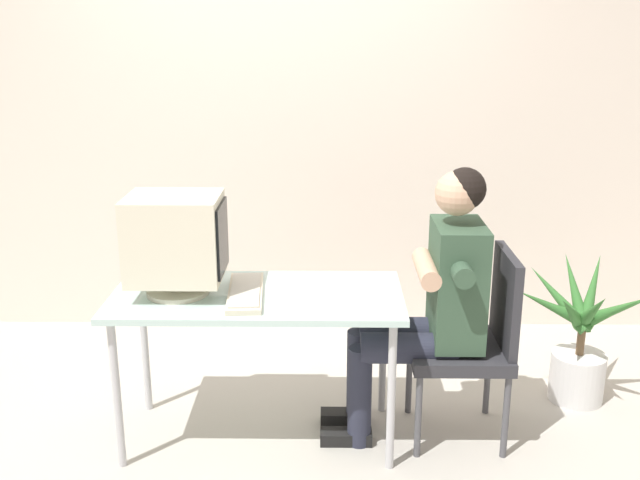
{
  "coord_description": "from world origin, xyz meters",
  "views": [
    {
      "loc": [
        0.32,
        -3.06,
        1.89
      ],
      "look_at": [
        0.28,
        0.0,
        0.97
      ],
      "focal_mm": 41.14,
      "sensor_mm": 36.0,
      "label": 1
    }
  ],
  "objects_px": {
    "desk": "(257,307)",
    "crt_monitor": "(176,239)",
    "keyboard": "(245,292)",
    "potted_plant": "(580,339)",
    "person_seated": "(431,297)",
    "office_chair": "(474,336)"
  },
  "relations": [
    {
      "from": "person_seated",
      "to": "potted_plant",
      "type": "relative_size",
      "value": 1.7
    },
    {
      "from": "crt_monitor",
      "to": "potted_plant",
      "type": "relative_size",
      "value": 0.59
    },
    {
      "from": "desk",
      "to": "potted_plant",
      "type": "bearing_deg",
      "value": 13.07
    },
    {
      "from": "desk",
      "to": "keyboard",
      "type": "bearing_deg",
      "value": -152.1
    },
    {
      "from": "desk",
      "to": "keyboard",
      "type": "height_order",
      "value": "keyboard"
    },
    {
      "from": "person_seated",
      "to": "potted_plant",
      "type": "height_order",
      "value": "person_seated"
    },
    {
      "from": "desk",
      "to": "office_chair",
      "type": "height_order",
      "value": "office_chair"
    },
    {
      "from": "desk",
      "to": "potted_plant",
      "type": "distance_m",
      "value": 1.67
    },
    {
      "from": "crt_monitor",
      "to": "keyboard",
      "type": "height_order",
      "value": "crt_monitor"
    },
    {
      "from": "potted_plant",
      "to": "office_chair",
      "type": "bearing_deg",
      "value": -151.21
    },
    {
      "from": "crt_monitor",
      "to": "keyboard",
      "type": "distance_m",
      "value": 0.38
    },
    {
      "from": "keyboard",
      "to": "office_chair",
      "type": "distance_m",
      "value": 1.06
    },
    {
      "from": "office_chair",
      "to": "potted_plant",
      "type": "xyz_separation_m",
      "value": [
        0.61,
        0.34,
        -0.16
      ]
    },
    {
      "from": "potted_plant",
      "to": "desk",
      "type": "bearing_deg",
      "value": -166.93
    },
    {
      "from": "desk",
      "to": "person_seated",
      "type": "distance_m",
      "value": 0.78
    },
    {
      "from": "crt_monitor",
      "to": "person_seated",
      "type": "xyz_separation_m",
      "value": [
        1.13,
        0.04,
        -0.28
      ]
    },
    {
      "from": "desk",
      "to": "crt_monitor",
      "type": "relative_size",
      "value": 2.91
    },
    {
      "from": "desk",
      "to": "potted_plant",
      "type": "relative_size",
      "value": 1.71
    },
    {
      "from": "person_seated",
      "to": "desk",
      "type": "bearing_deg",
      "value": -177.51
    },
    {
      "from": "desk",
      "to": "person_seated",
      "type": "xyz_separation_m",
      "value": [
        0.78,
        0.03,
        0.04
      ]
    },
    {
      "from": "office_chair",
      "to": "person_seated",
      "type": "distance_m",
      "value": 0.28
    },
    {
      "from": "keyboard",
      "to": "person_seated",
      "type": "height_order",
      "value": "person_seated"
    }
  ]
}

